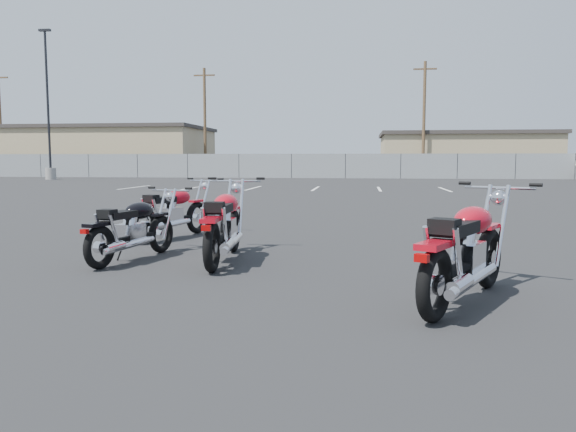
# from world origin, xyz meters

# --- Properties ---
(ground) EXTENTS (120.00, 120.00, 0.00)m
(ground) POSITION_xyz_m (0.00, 0.00, 0.00)
(ground) COLOR black
(ground) RESTS_ON ground
(motorcycle_front_red) EXTENTS (1.13, 2.09, 1.04)m
(motorcycle_front_red) POSITION_xyz_m (-2.14, 2.83, 0.47)
(motorcycle_front_red) COLOR black
(motorcycle_front_red) RESTS_ON ground
(motorcycle_second_black) EXTENTS (0.90, 1.97, 0.97)m
(motorcycle_second_black) POSITION_xyz_m (-1.96, 0.66, 0.44)
(motorcycle_second_black) COLOR black
(motorcycle_second_black) RESTS_ON ground
(motorcycle_third_red) EXTENTS (0.88, 2.28, 1.11)m
(motorcycle_third_red) POSITION_xyz_m (-0.69, 0.76, 0.51)
(motorcycle_third_red) COLOR black
(motorcycle_third_red) RESTS_ON ground
(motorcycle_rear_red) EXTENTS (1.50, 2.22, 1.13)m
(motorcycle_rear_red) POSITION_xyz_m (2.15, -1.13, 0.52)
(motorcycle_rear_red) COLOR black
(motorcycle_rear_red) RESTS_ON ground
(training_cone_near) EXTENTS (0.23, 0.23, 0.27)m
(training_cone_near) POSITION_xyz_m (2.86, 2.53, 0.14)
(training_cone_near) COLOR #FF3B0D
(training_cone_near) RESTS_ON ground
(light_pole_west) EXTENTS (0.80, 0.70, 10.10)m
(light_pole_west) POSITION_xyz_m (-20.07, 29.67, 2.62)
(light_pole_west) COLOR gray
(light_pole_west) RESTS_ON ground
(chainlink_fence) EXTENTS (80.06, 0.06, 1.80)m
(chainlink_fence) POSITION_xyz_m (-0.00, 35.00, 0.90)
(chainlink_fence) COLOR slate
(chainlink_fence) RESTS_ON ground
(tan_building_west) EXTENTS (18.40, 10.40, 4.30)m
(tan_building_west) POSITION_xyz_m (-22.00, 42.00, 2.16)
(tan_building_west) COLOR tan
(tan_building_west) RESTS_ON ground
(tan_building_east) EXTENTS (14.40, 9.40, 3.70)m
(tan_building_east) POSITION_xyz_m (10.00, 44.00, 1.86)
(tan_building_east) COLOR tan
(tan_building_east) RESTS_ON ground
(utility_pole_a) EXTENTS (1.80, 0.24, 9.00)m
(utility_pole_a) POSITION_xyz_m (-30.00, 39.00, 4.69)
(utility_pole_a) COLOR #4E3824
(utility_pole_a) RESTS_ON ground
(utility_pole_b) EXTENTS (1.80, 0.24, 9.00)m
(utility_pole_b) POSITION_xyz_m (-12.00, 40.00, 4.69)
(utility_pole_b) COLOR #4E3824
(utility_pole_b) RESTS_ON ground
(utility_pole_c) EXTENTS (1.80, 0.24, 9.00)m
(utility_pole_c) POSITION_xyz_m (6.00, 39.00, 4.69)
(utility_pole_c) COLOR #4E3824
(utility_pole_c) RESTS_ON ground
(parking_line_stripes) EXTENTS (15.12, 4.00, 0.01)m
(parking_line_stripes) POSITION_xyz_m (-2.50, 20.00, 0.00)
(parking_line_stripes) COLOR silver
(parking_line_stripes) RESTS_ON ground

